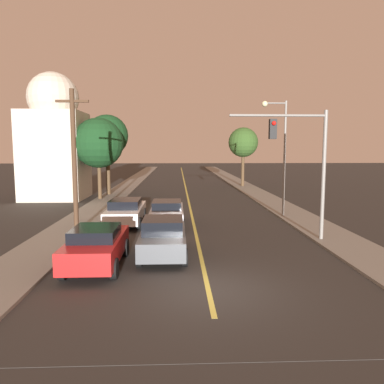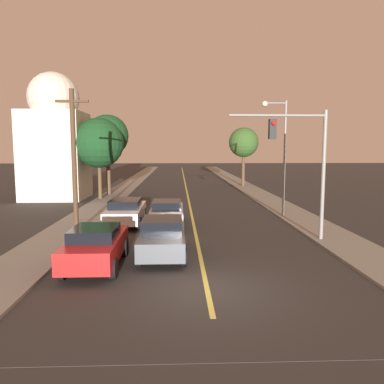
{
  "view_description": "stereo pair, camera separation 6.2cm",
  "coord_description": "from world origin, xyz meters",
  "px_view_note": "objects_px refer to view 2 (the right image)",
  "views": [
    {
      "loc": [
        -0.95,
        -11.14,
        4.37
      ],
      "look_at": [
        0.0,
        12.51,
        1.6
      ],
      "focal_mm": 35.0,
      "sensor_mm": 36.0,
      "label": 1
    },
    {
      "loc": [
        -0.89,
        -11.14,
        4.37
      ],
      "look_at": [
        0.0,
        12.51,
        1.6
      ],
      "focal_mm": 35.0,
      "sensor_mm": 36.0,
      "label": 2
    }
  ],
  "objects_px": {
    "car_outer_lane_second": "(126,211)",
    "utility_pole_left": "(74,159)",
    "streetlamp_right": "(279,143)",
    "tree_left_near": "(108,136)",
    "tree_right_near": "(244,143)",
    "traffic_signal_mast": "(302,153)",
    "car_near_lane_front": "(163,237)",
    "car_near_lane_second": "(167,213)",
    "car_outer_lane_front": "(96,245)",
    "tree_left_far": "(99,143)",
    "domed_building_left": "(55,139)"
  },
  "relations": [
    {
      "from": "car_outer_lane_front",
      "to": "traffic_signal_mast",
      "type": "bearing_deg",
      "value": 21.78
    },
    {
      "from": "streetlamp_right",
      "to": "tree_right_near",
      "type": "bearing_deg",
      "value": 86.79
    },
    {
      "from": "utility_pole_left",
      "to": "domed_building_left",
      "type": "xyz_separation_m",
      "value": [
        -5.4,
        14.07,
        1.33
      ]
    },
    {
      "from": "utility_pole_left",
      "to": "tree_left_near",
      "type": "relative_size",
      "value": 0.97
    },
    {
      "from": "car_near_lane_second",
      "to": "traffic_signal_mast",
      "type": "xyz_separation_m",
      "value": [
        6.34,
        -3.85,
        3.41
      ]
    },
    {
      "from": "utility_pole_left",
      "to": "car_near_lane_front",
      "type": "bearing_deg",
      "value": -41.49
    },
    {
      "from": "streetlamp_right",
      "to": "car_outer_lane_front",
      "type": "bearing_deg",
      "value": -133.95
    },
    {
      "from": "utility_pole_left",
      "to": "tree_right_near",
      "type": "height_order",
      "value": "utility_pole_left"
    },
    {
      "from": "car_outer_lane_second",
      "to": "car_near_lane_second",
      "type": "bearing_deg",
      "value": -14.25
    },
    {
      "from": "streetlamp_right",
      "to": "tree_left_near",
      "type": "height_order",
      "value": "tree_left_near"
    },
    {
      "from": "tree_left_near",
      "to": "domed_building_left",
      "type": "relative_size",
      "value": 0.68
    },
    {
      "from": "streetlamp_right",
      "to": "tree_left_far",
      "type": "xyz_separation_m",
      "value": [
        -12.95,
        8.5,
        0.12
      ]
    },
    {
      "from": "tree_right_near",
      "to": "domed_building_left",
      "type": "bearing_deg",
      "value": -152.84
    },
    {
      "from": "tree_left_far",
      "to": "domed_building_left",
      "type": "height_order",
      "value": "domed_building_left"
    },
    {
      "from": "car_outer_lane_second",
      "to": "tree_left_far",
      "type": "height_order",
      "value": "tree_left_far"
    },
    {
      "from": "traffic_signal_mast",
      "to": "tree_right_near",
      "type": "distance_m",
      "value": 25.12
    },
    {
      "from": "car_near_lane_second",
      "to": "car_outer_lane_second",
      "type": "bearing_deg",
      "value": 165.75
    },
    {
      "from": "car_outer_lane_second",
      "to": "traffic_signal_mast",
      "type": "height_order",
      "value": "traffic_signal_mast"
    },
    {
      "from": "domed_building_left",
      "to": "tree_left_far",
      "type": "bearing_deg",
      "value": -15.64
    },
    {
      "from": "traffic_signal_mast",
      "to": "tree_left_near",
      "type": "relative_size",
      "value": 0.82
    },
    {
      "from": "car_near_lane_front",
      "to": "car_outer_lane_front",
      "type": "distance_m",
      "value": 2.71
    },
    {
      "from": "streetlamp_right",
      "to": "tree_left_near",
      "type": "distance_m",
      "value": 17.28
    },
    {
      "from": "car_near_lane_second",
      "to": "utility_pole_left",
      "type": "distance_m",
      "value": 5.86
    },
    {
      "from": "traffic_signal_mast",
      "to": "tree_left_near",
      "type": "height_order",
      "value": "tree_left_near"
    },
    {
      "from": "car_near_lane_front",
      "to": "utility_pole_left",
      "type": "relative_size",
      "value": 0.6
    },
    {
      "from": "car_near_lane_second",
      "to": "tree_right_near",
      "type": "distance_m",
      "value": 23.06
    },
    {
      "from": "traffic_signal_mast",
      "to": "car_outer_lane_second",
      "type": "bearing_deg",
      "value": 152.97
    },
    {
      "from": "car_near_lane_front",
      "to": "tree_right_near",
      "type": "relative_size",
      "value": 0.65
    },
    {
      "from": "car_outer_lane_front",
      "to": "streetlamp_right",
      "type": "height_order",
      "value": "streetlamp_right"
    },
    {
      "from": "traffic_signal_mast",
      "to": "streetlamp_right",
      "type": "distance_m",
      "value": 6.28
    },
    {
      "from": "utility_pole_left",
      "to": "tree_left_far",
      "type": "relative_size",
      "value": 1.05
    },
    {
      "from": "car_near_lane_front",
      "to": "streetlamp_right",
      "type": "xyz_separation_m",
      "value": [
        6.97,
        8.46,
        3.87
      ]
    },
    {
      "from": "car_near_lane_front",
      "to": "car_outer_lane_second",
      "type": "distance_m",
      "value": 7.11
    },
    {
      "from": "car_near_lane_second",
      "to": "traffic_signal_mast",
      "type": "height_order",
      "value": "traffic_signal_mast"
    },
    {
      "from": "car_outer_lane_front",
      "to": "utility_pole_left",
      "type": "bearing_deg",
      "value": 112.02
    },
    {
      "from": "car_near_lane_second",
      "to": "tree_left_near",
      "type": "distance_m",
      "value": 15.86
    },
    {
      "from": "traffic_signal_mast",
      "to": "tree_left_near",
      "type": "xyz_separation_m",
      "value": [
        -12.14,
        17.84,
        1.32
      ]
    },
    {
      "from": "car_outer_lane_second",
      "to": "utility_pole_left",
      "type": "xyz_separation_m",
      "value": [
        -2.12,
        -2.69,
        3.08
      ]
    },
    {
      "from": "tree_left_far",
      "to": "car_outer_lane_second",
      "type": "bearing_deg",
      "value": -70.78
    },
    {
      "from": "car_near_lane_front",
      "to": "traffic_signal_mast",
      "type": "bearing_deg",
      "value": 19.41
    },
    {
      "from": "tree_left_far",
      "to": "utility_pole_left",
      "type": "bearing_deg",
      "value": -83.6
    },
    {
      "from": "streetlamp_right",
      "to": "tree_right_near",
      "type": "distance_m",
      "value": 18.85
    },
    {
      "from": "car_outer_lane_front",
      "to": "utility_pole_left",
      "type": "relative_size",
      "value": 0.61
    },
    {
      "from": "utility_pole_left",
      "to": "tree_right_near",
      "type": "relative_size",
      "value": 1.08
    },
    {
      "from": "utility_pole_left",
      "to": "car_outer_lane_second",
      "type": "bearing_deg",
      "value": 51.73
    },
    {
      "from": "car_outer_lane_second",
      "to": "tree_left_far",
      "type": "relative_size",
      "value": 0.74
    },
    {
      "from": "car_near_lane_front",
      "to": "car_outer_lane_front",
      "type": "relative_size",
      "value": 0.98
    },
    {
      "from": "car_near_lane_front",
      "to": "traffic_signal_mast",
      "type": "xyz_separation_m",
      "value": [
        6.34,
        2.23,
        3.35
      ]
    },
    {
      "from": "utility_pole_left",
      "to": "tree_right_near",
      "type": "bearing_deg",
      "value": 61.67
    },
    {
      "from": "utility_pole_left",
      "to": "tree_right_near",
      "type": "distance_m",
      "value": 26.47
    }
  ]
}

